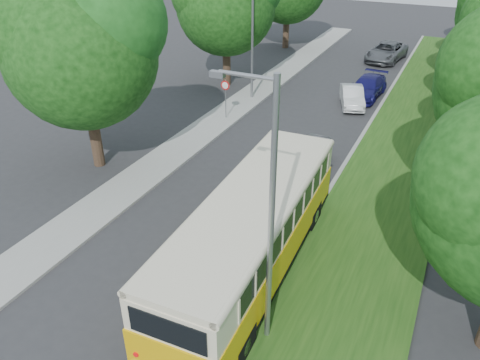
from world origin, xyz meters
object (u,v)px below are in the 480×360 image
at_px(lamppost_far, 251,37).
at_px(car_silver, 306,156).
at_px(car_white, 352,96).
at_px(car_grey, 386,52).
at_px(car_blue, 367,87).
at_px(lamppost_near, 268,214).
at_px(vintage_bus, 252,235).

bearing_deg(lamppost_far, car_silver, -50.42).
relative_size(car_white, car_grey, 0.71).
distance_m(car_silver, car_blue, 11.74).
distance_m(lamppost_near, car_grey, 32.35).
distance_m(lamppost_far, car_blue, 8.65).
bearing_deg(vintage_bus, car_grey, 89.83).
height_order(car_white, car_grey, car_grey).
relative_size(lamppost_far, car_silver, 1.79).
distance_m(lamppost_near, vintage_bus, 3.98).
xyz_separation_m(lamppost_far, car_silver, (6.63, -8.02, -3.40)).
height_order(vintage_bus, car_silver, vintage_bus).
height_order(vintage_bus, car_blue, vintage_bus).
bearing_deg(vintage_bus, car_silver, 93.54).
bearing_deg(car_white, lamppost_far, 174.31).
relative_size(lamppost_far, vintage_bus, 0.70).
relative_size(lamppost_near, lamppost_far, 1.07).
relative_size(car_white, car_blue, 0.81).
distance_m(car_white, car_blue, 2.16).
distance_m(vintage_bus, car_grey, 29.66).
bearing_deg(car_grey, lamppost_far, -108.54).
bearing_deg(lamppost_far, car_grey, 64.45).
height_order(car_silver, car_white, car_silver).
height_order(lamppost_near, lamppost_far, lamppost_near).
bearing_deg(lamppost_far, lamppost_near, -64.29).
xyz_separation_m(vintage_bus, car_silver, (-0.77, 8.06, -0.88)).
height_order(lamppost_near, car_silver, lamppost_near).
distance_m(car_blue, car_grey, 9.86).
bearing_deg(lamppost_near, car_blue, 94.87).
relative_size(lamppost_near, car_blue, 1.72).
distance_m(vintage_bus, car_blue, 19.82).
height_order(lamppost_far, car_silver, lamppost_far).
xyz_separation_m(car_silver, car_grey, (-0.15, 21.58, 0.03)).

